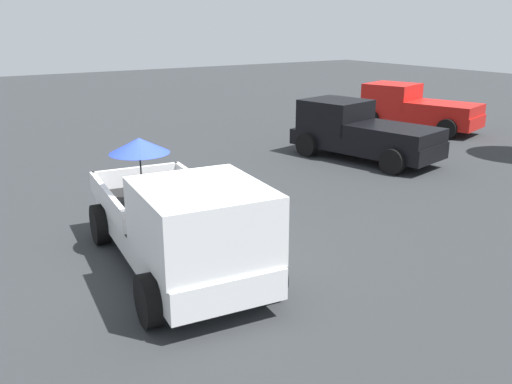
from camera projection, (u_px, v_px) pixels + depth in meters
The scene contains 4 objects.
ground_plane at pixel (176, 266), 10.02m from camera, with size 80.00×80.00×0.00m, color #2D3033.
pickup_truck_main at pixel (182, 225), 9.34m from camera, with size 5.23×2.70×2.25m.
pickup_truck_red at pixel (413, 108), 22.33m from camera, with size 5.12×3.23×1.80m.
pickup_truck_far at pixel (360, 132), 17.61m from camera, with size 5.07×2.96×1.80m.
Camera 1 is at (8.48, -3.77, 4.28)m, focal length 38.66 mm.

